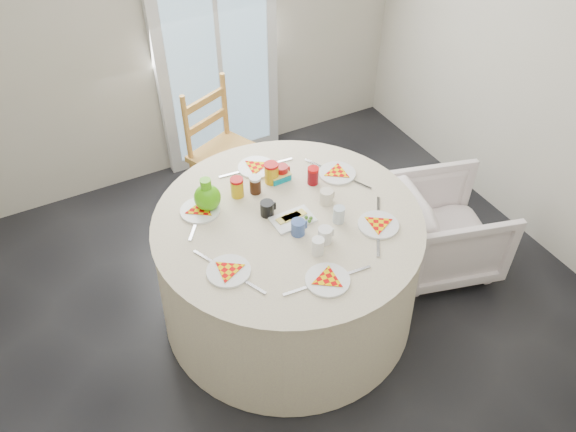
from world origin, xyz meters
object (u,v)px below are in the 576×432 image
green_pitcher (207,196)px  table (288,267)px  armchair (447,220)px  wooden_chair (228,158)px

green_pitcher → table: bearing=-38.8°
table → armchair: size_ratio=2.30×
table → green_pitcher: (-0.36, 0.30, 0.49)m
table → green_pitcher: 0.68m
wooden_chair → green_pitcher: bearing=-143.0°
wooden_chair → table: bearing=-118.0°
wooden_chair → green_pitcher: 0.99m
wooden_chair → armchair: bearing=-73.4°
armchair → wooden_chair: bearing=56.1°
wooden_chair → armchair: size_ratio=1.46×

